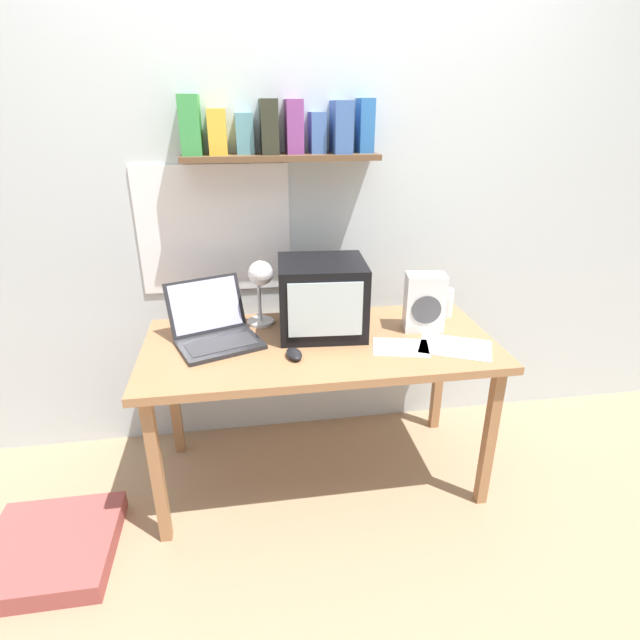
{
  "coord_description": "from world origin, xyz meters",
  "views": [
    {
      "loc": [
        -0.3,
        -1.91,
        1.64
      ],
      "look_at": [
        0.0,
        0.0,
        0.81
      ],
      "focal_mm": 28.0,
      "sensor_mm": 36.0,
      "label": 1
    }
  ],
  "objects_px": {
    "computer_mouse": "(294,354)",
    "crt_monitor": "(322,297)",
    "floor_cushion": "(51,549)",
    "juice_glass": "(446,304)",
    "desk_lamp": "(261,282)",
    "open_notebook": "(455,347)",
    "laptop": "(214,327)",
    "space_heater": "(424,302)",
    "printed_handout": "(401,347)",
    "corner_desk": "(320,354)"
  },
  "relations": [
    {
      "from": "computer_mouse",
      "to": "crt_monitor",
      "type": "bearing_deg",
      "value": 58.11
    },
    {
      "from": "floor_cushion",
      "to": "crt_monitor",
      "type": "bearing_deg",
      "value": 20.62
    },
    {
      "from": "juice_glass",
      "to": "computer_mouse",
      "type": "distance_m",
      "value": 0.83
    },
    {
      "from": "desk_lamp",
      "to": "open_notebook",
      "type": "relative_size",
      "value": 0.91
    },
    {
      "from": "laptop",
      "to": "desk_lamp",
      "type": "distance_m",
      "value": 0.28
    },
    {
      "from": "floor_cushion",
      "to": "computer_mouse",
      "type": "bearing_deg",
      "value": 10.73
    },
    {
      "from": "space_heater",
      "to": "printed_handout",
      "type": "xyz_separation_m",
      "value": [
        -0.15,
        -0.17,
        -0.13
      ]
    },
    {
      "from": "crt_monitor",
      "to": "desk_lamp",
      "type": "distance_m",
      "value": 0.28
    },
    {
      "from": "desk_lamp",
      "to": "space_heater",
      "type": "distance_m",
      "value": 0.73
    },
    {
      "from": "laptop",
      "to": "open_notebook",
      "type": "bearing_deg",
      "value": -33.25
    },
    {
      "from": "juice_glass",
      "to": "open_notebook",
      "type": "bearing_deg",
      "value": -104.89
    },
    {
      "from": "crt_monitor",
      "to": "printed_handout",
      "type": "height_order",
      "value": "crt_monitor"
    },
    {
      "from": "crt_monitor",
      "to": "floor_cushion",
      "type": "xyz_separation_m",
      "value": [
        -1.15,
        -0.43,
        -0.83
      ]
    },
    {
      "from": "juice_glass",
      "to": "corner_desk",
      "type": "bearing_deg",
      "value": -163.49
    },
    {
      "from": "corner_desk",
      "to": "crt_monitor",
      "type": "relative_size",
      "value": 3.79
    },
    {
      "from": "laptop",
      "to": "printed_handout",
      "type": "distance_m",
      "value": 0.8
    },
    {
      "from": "space_heater",
      "to": "open_notebook",
      "type": "height_order",
      "value": "space_heater"
    },
    {
      "from": "crt_monitor",
      "to": "laptop",
      "type": "relative_size",
      "value": 0.93
    },
    {
      "from": "desk_lamp",
      "to": "open_notebook",
      "type": "height_order",
      "value": "desk_lamp"
    },
    {
      "from": "desk_lamp",
      "to": "space_heater",
      "type": "bearing_deg",
      "value": -18.34
    },
    {
      "from": "desk_lamp",
      "to": "juice_glass",
      "type": "distance_m",
      "value": 0.89
    },
    {
      "from": "computer_mouse",
      "to": "floor_cushion",
      "type": "height_order",
      "value": "computer_mouse"
    },
    {
      "from": "juice_glass",
      "to": "printed_handout",
      "type": "xyz_separation_m",
      "value": [
        -0.32,
        -0.3,
        -0.06
      ]
    },
    {
      "from": "laptop",
      "to": "juice_glass",
      "type": "distance_m",
      "value": 1.09
    },
    {
      "from": "laptop",
      "to": "space_heater",
      "type": "bearing_deg",
      "value": -22.12
    },
    {
      "from": "laptop",
      "to": "open_notebook",
      "type": "relative_size",
      "value": 1.21
    },
    {
      "from": "crt_monitor",
      "to": "laptop",
      "type": "height_order",
      "value": "crt_monitor"
    },
    {
      "from": "open_notebook",
      "to": "crt_monitor",
      "type": "bearing_deg",
      "value": 154.03
    },
    {
      "from": "printed_handout",
      "to": "open_notebook",
      "type": "bearing_deg",
      "value": -7.85
    },
    {
      "from": "computer_mouse",
      "to": "floor_cushion",
      "type": "bearing_deg",
      "value": -169.27
    },
    {
      "from": "crt_monitor",
      "to": "computer_mouse",
      "type": "distance_m",
      "value": 0.32
    },
    {
      "from": "printed_handout",
      "to": "juice_glass",
      "type": "bearing_deg",
      "value": 43.89
    },
    {
      "from": "desk_lamp",
      "to": "computer_mouse",
      "type": "relative_size",
      "value": 2.8
    },
    {
      "from": "crt_monitor",
      "to": "floor_cushion",
      "type": "height_order",
      "value": "crt_monitor"
    },
    {
      "from": "space_heater",
      "to": "desk_lamp",
      "type": "bearing_deg",
      "value": 179.34
    },
    {
      "from": "juice_glass",
      "to": "open_notebook",
      "type": "xyz_separation_m",
      "value": [
        -0.09,
        -0.34,
        -0.06
      ]
    },
    {
      "from": "desk_lamp",
      "to": "computer_mouse",
      "type": "distance_m",
      "value": 0.39
    },
    {
      "from": "juice_glass",
      "to": "desk_lamp",
      "type": "bearing_deg",
      "value": -179.5
    },
    {
      "from": "corner_desk",
      "to": "juice_glass",
      "type": "bearing_deg",
      "value": 16.51
    },
    {
      "from": "laptop",
      "to": "computer_mouse",
      "type": "relative_size",
      "value": 3.72
    },
    {
      "from": "open_notebook",
      "to": "space_heater",
      "type": "bearing_deg",
      "value": 110.24
    },
    {
      "from": "crt_monitor",
      "to": "space_heater",
      "type": "relative_size",
      "value": 1.52
    },
    {
      "from": "floor_cushion",
      "to": "corner_desk",
      "type": "bearing_deg",
      "value": 15.97
    },
    {
      "from": "space_heater",
      "to": "computer_mouse",
      "type": "bearing_deg",
      "value": -153.3
    },
    {
      "from": "laptop",
      "to": "printed_handout",
      "type": "xyz_separation_m",
      "value": [
        0.77,
        -0.2,
        -0.06
      ]
    },
    {
      "from": "corner_desk",
      "to": "crt_monitor",
      "type": "height_order",
      "value": "crt_monitor"
    },
    {
      "from": "juice_glass",
      "to": "open_notebook",
      "type": "relative_size",
      "value": 0.38
    },
    {
      "from": "corner_desk",
      "to": "floor_cushion",
      "type": "bearing_deg",
      "value": -164.03
    },
    {
      "from": "crt_monitor",
      "to": "computer_mouse",
      "type": "relative_size",
      "value": 3.47
    },
    {
      "from": "space_heater",
      "to": "computer_mouse",
      "type": "xyz_separation_m",
      "value": [
        -0.6,
        -0.19,
        -0.11
      ]
    }
  ]
}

